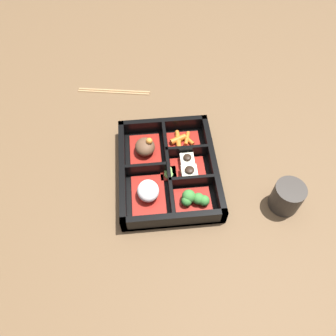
% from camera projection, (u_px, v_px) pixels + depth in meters
% --- Properties ---
extents(ground_plane, '(3.00, 3.00, 0.00)m').
position_uv_depth(ground_plane, '(168.00, 174.00, 0.82)').
color(ground_plane, brown).
extents(bento_base, '(0.30, 0.24, 0.01)m').
position_uv_depth(bento_base, '(168.00, 173.00, 0.82)').
color(bento_base, black).
rests_on(bento_base, ground_plane).
extents(bento_rim, '(0.30, 0.24, 0.05)m').
position_uv_depth(bento_rim, '(169.00, 168.00, 0.81)').
color(bento_rim, black).
rests_on(bento_rim, ground_plane).
extents(bowl_rice, '(0.11, 0.08, 0.04)m').
position_uv_depth(bowl_rice, '(148.00, 192.00, 0.76)').
color(bowl_rice, maroon).
rests_on(bowl_rice, bento_base).
extents(bowl_stew, '(0.11, 0.08, 0.05)m').
position_uv_depth(bowl_stew, '(145.00, 148.00, 0.84)').
color(bowl_stew, maroon).
rests_on(bowl_stew, bento_base).
extents(bowl_greens, '(0.07, 0.09, 0.04)m').
position_uv_depth(bowl_greens, '(193.00, 199.00, 0.75)').
color(bowl_greens, maroon).
rests_on(bowl_greens, bento_base).
extents(bowl_tofu, '(0.08, 0.09, 0.04)m').
position_uv_depth(bowl_tofu, '(188.00, 168.00, 0.81)').
color(bowl_tofu, maroon).
rests_on(bowl_tofu, bento_base).
extents(bowl_carrots, '(0.07, 0.09, 0.02)m').
position_uv_depth(bowl_carrots, '(182.00, 141.00, 0.86)').
color(bowl_carrots, maroon).
rests_on(bowl_carrots, bento_base).
extents(bowl_pickles, '(0.04, 0.04, 0.01)m').
position_uv_depth(bowl_pickles, '(168.00, 173.00, 0.81)').
color(bowl_pickles, maroon).
rests_on(bowl_pickles, bento_base).
extents(tea_cup, '(0.07, 0.07, 0.07)m').
position_uv_depth(tea_cup, '(287.00, 196.00, 0.74)').
color(tea_cup, '#2D2823').
rests_on(tea_cup, ground_plane).
extents(chopsticks, '(0.05, 0.22, 0.01)m').
position_uv_depth(chopsticks, '(114.00, 91.00, 0.99)').
color(chopsticks, '#A87F51').
rests_on(chopsticks, ground_plane).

